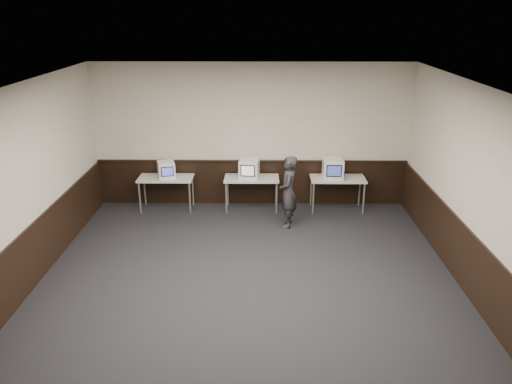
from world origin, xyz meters
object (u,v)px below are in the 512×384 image
desk_right (338,181)px  emac_center (249,169)px  person (288,192)px  desk_center (252,181)px  emac_right (333,169)px  emac_left (166,170)px  desk_left (166,180)px

desk_right → emac_center: size_ratio=2.44×
person → desk_center: bearing=-134.9°
emac_center → person: person is taller
emac_right → person: person is taller
emac_right → person: (-1.02, -0.88, -0.22)m
emac_center → emac_right: size_ratio=1.02×
emac_right → emac_left: bearing=-178.7°
desk_center → person: size_ratio=0.80×
desk_right → person: size_ratio=0.80×
desk_left → emac_right: 3.69m
emac_center → emac_right: (1.83, -0.01, 0.01)m
emac_center → emac_right: bearing=6.6°
desk_center → emac_right: emac_right is taller
desk_right → emac_left: bearing=-179.7°
desk_right → emac_right: emac_right is taller
emac_left → emac_center: bearing=-16.6°
desk_center → desk_right: size_ratio=1.00×
emac_right → person: bearing=-137.8°
desk_center → emac_left: size_ratio=2.59×
desk_left → emac_center: 1.87m
emac_right → person: 1.36m
emac_left → person: bearing=-35.4°
emac_center → emac_right: 1.83m
desk_center → person: bearing=-49.8°
desk_center → desk_right: bearing=0.0°
desk_left → emac_center: (1.85, -0.01, 0.28)m
emac_left → emac_center: 1.82m
emac_center → person: size_ratio=0.33×
desk_right → desk_left: bearing=180.0°
desk_center → emac_center: emac_center is taller
desk_center → emac_right: 1.80m
desk_left → emac_right: emac_right is taller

